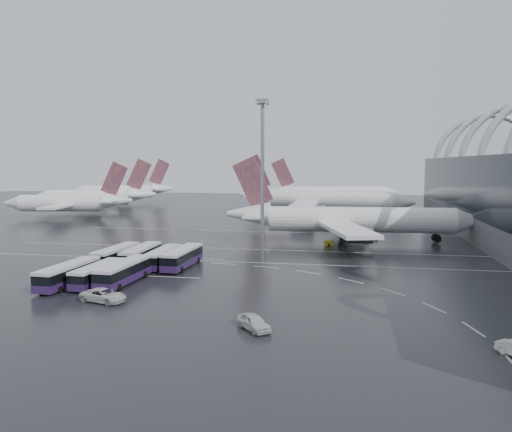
% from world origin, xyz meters
% --- Properties ---
extents(ground, '(420.00, 420.00, 0.00)m').
position_xyz_m(ground, '(0.00, 0.00, 0.00)').
color(ground, black).
rests_on(ground, ground).
extents(lane_marking_near, '(120.00, 0.25, 0.01)m').
position_xyz_m(lane_marking_near, '(0.00, -2.00, 0.01)').
color(lane_marking_near, beige).
rests_on(lane_marking_near, ground).
extents(lane_marking_mid, '(120.00, 0.25, 0.01)m').
position_xyz_m(lane_marking_mid, '(0.00, 12.00, 0.01)').
color(lane_marking_mid, beige).
rests_on(lane_marking_mid, ground).
extents(lane_marking_far, '(120.00, 0.25, 0.01)m').
position_xyz_m(lane_marking_far, '(0.00, 40.00, 0.01)').
color(lane_marking_far, beige).
rests_on(lane_marking_far, ground).
extents(bus_bay_line_south, '(28.00, 0.25, 0.01)m').
position_xyz_m(bus_bay_line_south, '(-24.00, -16.00, 0.01)').
color(bus_bay_line_south, beige).
rests_on(bus_bay_line_south, ground).
extents(bus_bay_line_north, '(28.00, 0.25, 0.01)m').
position_xyz_m(bus_bay_line_north, '(-24.00, 0.00, 0.01)').
color(bus_bay_line_north, beige).
rests_on(bus_bay_line_north, ground).
extents(airliner_main, '(59.20, 51.85, 20.05)m').
position_xyz_m(airliner_main, '(13.16, 26.72, 5.02)').
color(airliner_main, white).
rests_on(airliner_main, ground).
extents(airliner_gate_b, '(62.07, 54.93, 21.69)m').
position_xyz_m(airliner_gate_b, '(3.58, 82.67, 5.43)').
color(airliner_gate_b, white).
rests_on(airliner_gate_b, ground).
extents(airliner_gate_c, '(57.36, 52.14, 20.68)m').
position_xyz_m(airliner_gate_c, '(6.70, 127.44, 5.17)').
color(airliner_gate_c, white).
rests_on(airliner_gate_c, ground).
extents(jet_remote_west, '(43.71, 35.34, 19.02)m').
position_xyz_m(jet_remote_west, '(-78.77, 62.56, 4.91)').
color(jet_remote_west, white).
rests_on(jet_remote_west, ground).
extents(jet_remote_mid, '(45.23, 36.84, 20.27)m').
position_xyz_m(jet_remote_mid, '(-81.88, 86.54, 5.23)').
color(jet_remote_mid, white).
rests_on(jet_remote_mid, ground).
extents(jet_remote_far, '(43.20, 35.44, 20.55)m').
position_xyz_m(jet_remote_far, '(-88.33, 124.94, 5.30)').
color(jet_remote_far, white).
rests_on(jet_remote_far, ground).
extents(bus_row_near_a, '(3.63, 13.38, 3.26)m').
position_xyz_m(bus_row_near_a, '(-27.77, -8.65, 1.79)').
color(bus_row_near_a, '#28133B').
rests_on(bus_row_near_a, ground).
extents(bus_row_near_b, '(3.37, 13.29, 3.26)m').
position_xyz_m(bus_row_near_b, '(-23.60, -7.40, 1.79)').
color(bus_row_near_b, '#28133B').
rests_on(bus_row_near_b, ground).
extents(bus_row_near_c, '(3.02, 12.48, 3.07)m').
position_xyz_m(bus_row_near_c, '(-19.21, -8.14, 1.69)').
color(bus_row_near_c, '#28133B').
rests_on(bus_row_near_c, ground).
extents(bus_row_near_d, '(3.59, 13.57, 3.32)m').
position_xyz_m(bus_row_near_d, '(-15.51, -8.27, 1.82)').
color(bus_row_near_d, '#28133B').
rests_on(bus_row_near_d, ground).
extents(bus_row_far_a, '(3.61, 13.41, 3.27)m').
position_xyz_m(bus_row_far_a, '(-28.07, -24.03, 1.80)').
color(bus_row_far_a, '#28133B').
rests_on(bus_row_far_a, ground).
extents(bus_row_far_b, '(3.25, 12.24, 2.99)m').
position_xyz_m(bus_row_far_b, '(-24.13, -22.46, 1.64)').
color(bus_row_far_b, '#28133B').
rests_on(bus_row_far_b, ground).
extents(bus_row_far_c, '(3.63, 13.57, 3.31)m').
position_xyz_m(bus_row_far_c, '(-20.43, -21.41, 1.82)').
color(bus_row_far_c, '#28133B').
rests_on(bus_row_far_c, ground).
extents(van_curve_a, '(6.85, 4.37, 1.76)m').
position_xyz_m(van_curve_a, '(-18.61, -31.43, 0.88)').
color(van_curve_a, silver).
rests_on(van_curve_a, ground).
extents(van_curve_b, '(4.80, 5.16, 1.72)m').
position_xyz_m(van_curve_b, '(2.95, -38.81, 0.86)').
color(van_curve_b, silver).
rests_on(van_curve_b, ground).
extents(floodlight_mast, '(2.37, 2.37, 30.89)m').
position_xyz_m(floodlight_mast, '(-3.94, 7.95, 19.43)').
color(floodlight_mast, gray).
rests_on(floodlight_mast, ground).
extents(gse_cart_belly_b, '(1.94, 1.15, 1.06)m').
position_xyz_m(gse_cart_belly_b, '(19.62, 32.94, 0.53)').
color(gse_cart_belly_b, slate).
rests_on(gse_cart_belly_b, ground).
extents(gse_cart_belly_c, '(1.99, 1.18, 1.09)m').
position_xyz_m(gse_cart_belly_c, '(9.14, 19.78, 0.54)').
color(gse_cart_belly_c, '#AAA716').
rests_on(gse_cart_belly_c, ground).
extents(gse_cart_belly_e, '(2.22, 1.31, 1.21)m').
position_xyz_m(gse_cart_belly_e, '(17.33, 27.50, 0.60)').
color(gse_cart_belly_e, '#AAA716').
rests_on(gse_cart_belly_e, ground).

